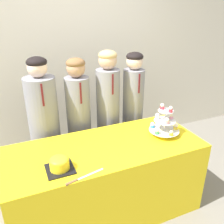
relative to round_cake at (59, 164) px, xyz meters
The scene contains 9 objects.
wall_back 1.66m from the round_cake, 72.95° to the left, with size 9.00×0.06×2.70m.
table 0.66m from the round_cake, 20.74° to the left, with size 1.79×0.75×0.77m.
round_cake is the anchor object (origin of this frame).
cake_knife 0.21m from the round_cake, 59.39° to the right, with size 0.32×0.09×0.01m.
cupcake_stand 1.08m from the round_cake, ahead, with size 0.30×0.30×0.32m.
student_0 0.78m from the round_cake, 89.70° to the left, with size 0.31×0.32×1.51m.
student_1 0.87m from the round_cake, 64.00° to the left, with size 0.26×0.27×1.47m.
student_2 1.07m from the round_cake, 46.80° to the left, with size 0.26×0.27×1.53m.
student_3 1.31m from the round_cake, 36.39° to the left, with size 0.25×0.25×1.48m.
Camera 1 is at (-0.69, -1.35, 1.92)m, focal length 38.00 mm.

